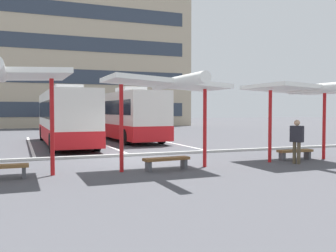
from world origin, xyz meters
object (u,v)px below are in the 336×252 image
object	(u,v)px
coach_bus_0	(65,118)
waiting_passenger_0	(297,138)
waiting_shelter_2	(303,91)
bench_2	(295,152)
coach_bus_1	(125,116)
waiting_shelter_1	(167,85)
bench_1	(167,161)
bench_0	(3,169)
waiting_shelter_0	(1,76)

from	to	relation	value
coach_bus_0	waiting_passenger_0	world-z (taller)	coach_bus_0
waiting_shelter_2	waiting_passenger_0	bearing A→B (deg)	-144.82
bench_2	waiting_passenger_0	xyz separation A→B (m)	(-0.71, -0.94, 0.70)
coach_bus_1	waiting_shelter_1	size ratio (longest dim) A/B	2.46
waiting_shelter_1	waiting_shelter_2	xyz separation A→B (m)	(6.13, 0.16, -0.06)
bench_1	bench_0	bearing A→B (deg)	178.28
bench_1	bench_2	size ratio (longest dim) A/B	1.08
waiting_passenger_0	waiting_shelter_1	bearing A→B (deg)	176.40
waiting_passenger_0	coach_bus_0	bearing A→B (deg)	122.59
bench_0	bench_2	world-z (taller)	same
waiting_shelter_1	coach_bus_1	bearing A→B (deg)	81.15
coach_bus_0	waiting_shelter_1	bearing A→B (deg)	-79.14
coach_bus_0	waiting_shelter_1	size ratio (longest dim) A/B	2.63
coach_bus_1	bench_2	xyz separation A→B (m)	(3.96, -13.31, -1.37)
bench_1	waiting_passenger_0	distance (m)	5.48
bench_1	bench_2	bearing A→B (deg)	4.70
waiting_shelter_1	waiting_passenger_0	world-z (taller)	waiting_shelter_1
bench_1	coach_bus_0	bearing A→B (deg)	100.95
coach_bus_1	waiting_shelter_0	xyz separation A→B (m)	(-7.56, -13.77, 1.47)
bench_0	waiting_shelter_2	xyz separation A→B (m)	(11.52, -0.10, 2.63)
coach_bus_0	waiting_shelter_2	distance (m)	14.25
waiting_shelter_0	waiting_passenger_0	distance (m)	11.04
coach_bus_0	waiting_shelter_1	xyz separation A→B (m)	(2.23, -11.63, 1.38)
waiting_shelter_2	bench_2	xyz separation A→B (m)	(-0.00, 0.44, -2.63)
coach_bus_0	coach_bus_1	distance (m)	4.95
coach_bus_1	bench_0	distance (m)	15.66
waiting_shelter_0	bench_1	world-z (taller)	waiting_shelter_0
waiting_shelter_0	bench_2	xyz separation A→B (m)	(11.52, 0.47, -2.84)
coach_bus_1	bench_0	size ratio (longest dim) A/B	7.24
waiting_shelter_0	coach_bus_1	bearing A→B (deg)	61.24
waiting_shelter_2	waiting_passenger_0	size ratio (longest dim) A/B	2.76
bench_2	waiting_shelter_0	bearing A→B (deg)	-177.69
coach_bus_1	waiting_passenger_0	size ratio (longest dim) A/B	6.24
bench_0	waiting_shelter_1	distance (m)	6.04
coach_bus_0	bench_1	bearing A→B (deg)	-79.05
waiting_shelter_0	bench_2	bearing A→B (deg)	2.31
bench_0	waiting_shelter_1	bearing A→B (deg)	-2.73
bench_0	bench_1	xyz separation A→B (m)	(5.40, -0.16, 0.01)
coach_bus_1	waiting_shelter_2	world-z (taller)	coach_bus_1
bench_0	waiting_passenger_0	world-z (taller)	waiting_passenger_0
bench_0	waiting_shelter_2	bearing A→B (deg)	-0.49
bench_1	waiting_passenger_0	xyz separation A→B (m)	(5.42, -0.44, 0.69)
bench_0	bench_2	size ratio (longest dim) A/B	0.94
coach_bus_0	waiting_shelter_0	world-z (taller)	coach_bus_0
waiting_passenger_0	bench_2	bearing A→B (deg)	53.01
bench_0	bench_2	bearing A→B (deg)	1.70
waiting_shelter_2	bench_2	bearing A→B (deg)	90.00
coach_bus_0	waiting_shelter_2	xyz separation A→B (m)	(8.36, -11.47, 1.31)
waiting_passenger_0	bench_0	bearing A→B (deg)	176.84
waiting_shelter_2	bench_2	distance (m)	2.67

